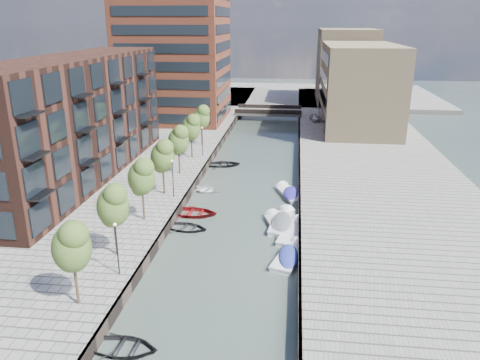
% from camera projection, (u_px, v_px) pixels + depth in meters
% --- Properties ---
extents(water, '(300.00, 300.00, 0.00)m').
position_uv_depth(water, '(255.00, 165.00, 64.21)').
color(water, '#38473F').
rests_on(water, ground).
extents(quay_left, '(60.00, 140.00, 1.00)m').
position_uv_depth(quay_left, '(9.00, 153.00, 68.09)').
color(quay_left, gray).
rests_on(quay_left, ground).
extents(quay_right, '(20.00, 140.00, 1.00)m').
position_uv_depth(quay_right, '(374.00, 165.00, 62.26)').
color(quay_right, gray).
rests_on(quay_right, ground).
extents(quay_wall_left, '(0.25, 140.00, 1.00)m').
position_uv_depth(quay_wall_left, '(211.00, 160.00, 64.74)').
color(quay_wall_left, '#332823').
rests_on(quay_wall_left, ground).
extents(quay_wall_right, '(0.25, 140.00, 1.00)m').
position_uv_depth(quay_wall_right, '(299.00, 163.00, 63.37)').
color(quay_wall_right, '#332823').
rests_on(quay_wall_right, ground).
extents(far_closure, '(80.00, 40.00, 1.00)m').
position_uv_depth(far_closure, '(275.00, 95.00, 120.41)').
color(far_closure, gray).
rests_on(far_closure, ground).
extents(apartment_block, '(8.00, 38.00, 14.00)m').
position_uv_depth(apartment_block, '(77.00, 118.00, 54.47)').
color(apartment_block, black).
rests_on(apartment_block, quay_left).
extents(tower, '(18.00, 18.00, 30.00)m').
position_uv_depth(tower, '(174.00, 36.00, 84.41)').
color(tower, brown).
rests_on(tower, quay_left).
extents(tan_block_near, '(12.00, 25.00, 14.00)m').
position_uv_depth(tan_block_near, '(359.00, 86.00, 80.49)').
color(tan_block_near, '#9F8561').
rests_on(tan_block_near, quay_right).
extents(tan_block_far, '(12.00, 20.00, 16.00)m').
position_uv_depth(tan_block_far, '(345.00, 66.00, 104.59)').
color(tan_block_far, '#9F8561').
rests_on(tan_block_far, quay_right).
extents(bridge, '(13.00, 6.00, 1.30)m').
position_uv_depth(bridge, '(269.00, 112.00, 93.82)').
color(bridge, gray).
rests_on(bridge, ground).
extents(tree_0, '(2.50, 2.50, 5.95)m').
position_uv_depth(tree_0, '(71.00, 245.00, 29.63)').
color(tree_0, '#382619').
rests_on(tree_0, quay_left).
extents(tree_1, '(2.50, 2.50, 5.95)m').
position_uv_depth(tree_1, '(113.00, 204.00, 36.21)').
color(tree_1, '#382619').
rests_on(tree_1, quay_left).
extents(tree_2, '(2.50, 2.50, 5.95)m').
position_uv_depth(tree_2, '(141.00, 176.00, 42.78)').
color(tree_2, '#382619').
rests_on(tree_2, quay_left).
extents(tree_3, '(2.50, 2.50, 5.95)m').
position_uv_depth(tree_3, '(162.00, 155.00, 49.36)').
color(tree_3, '#382619').
rests_on(tree_3, quay_left).
extents(tree_4, '(2.50, 2.50, 5.95)m').
position_uv_depth(tree_4, '(178.00, 139.00, 55.93)').
color(tree_4, '#382619').
rests_on(tree_4, quay_left).
extents(tree_5, '(2.50, 2.50, 5.95)m').
position_uv_depth(tree_5, '(191.00, 127.00, 62.51)').
color(tree_5, '#382619').
rests_on(tree_5, quay_left).
extents(tree_6, '(2.50, 2.50, 5.95)m').
position_uv_depth(tree_6, '(201.00, 116.00, 69.08)').
color(tree_6, '#382619').
rests_on(tree_6, quay_left).
extents(lamp_0, '(0.24, 0.24, 4.12)m').
position_uv_depth(lamp_0, '(117.00, 243.00, 33.83)').
color(lamp_0, black).
rests_on(lamp_0, quay_left).
extents(lamp_1, '(0.24, 0.24, 4.12)m').
position_uv_depth(lamp_1, '(173.00, 175.00, 48.85)').
color(lamp_1, black).
rests_on(lamp_1, quay_left).
extents(lamp_2, '(0.24, 0.24, 4.12)m').
position_uv_depth(lamp_2, '(202.00, 138.00, 63.88)').
color(lamp_2, black).
rests_on(lamp_2, quay_left).
extents(sloop_0, '(4.53, 3.33, 0.91)m').
position_uv_depth(sloop_0, '(123.00, 351.00, 28.08)').
color(sloop_0, black).
rests_on(sloop_0, ground).
extents(sloop_1, '(4.53, 3.55, 0.86)m').
position_uv_depth(sloop_1, '(186.00, 229.00, 44.33)').
color(sloop_1, black).
rests_on(sloop_1, ground).
extents(sloop_2, '(5.20, 3.83, 1.05)m').
position_uv_depth(sloop_2, '(193.00, 215.00, 47.59)').
color(sloop_2, maroon).
rests_on(sloop_2, ground).
extents(sloop_3, '(4.79, 4.18, 0.83)m').
position_uv_depth(sloop_3, '(205.00, 191.00, 54.24)').
color(sloop_3, white).
rests_on(sloop_3, ground).
extents(sloop_4, '(5.25, 4.20, 0.97)m').
position_uv_depth(sloop_4, '(223.00, 166.00, 63.63)').
color(sloop_4, black).
rests_on(sloop_4, ground).
extents(motorboat_0, '(3.12, 5.44, 1.72)m').
position_uv_depth(motorboat_0, '(290.00, 256.00, 38.89)').
color(motorboat_0, white).
rests_on(motorboat_0, ground).
extents(motorboat_1, '(2.57, 5.93, 1.92)m').
position_uv_depth(motorboat_1, '(283.00, 222.00, 45.45)').
color(motorboat_1, white).
rests_on(motorboat_1, ground).
extents(motorboat_2, '(2.86, 5.67, 1.80)m').
position_uv_depth(motorboat_2, '(293.00, 232.00, 43.49)').
color(motorboat_2, white).
rests_on(motorboat_2, ground).
extents(motorboat_3, '(3.56, 5.50, 1.74)m').
position_uv_depth(motorboat_3, '(289.00, 194.00, 52.90)').
color(motorboat_3, silver).
rests_on(motorboat_3, ground).
extents(motorboat_4, '(3.04, 5.14, 1.62)m').
position_uv_depth(motorboat_4, '(277.00, 224.00, 45.10)').
color(motorboat_4, '#BDBCBB').
rests_on(motorboat_4, ground).
extents(car, '(2.29, 3.96, 1.27)m').
position_uv_depth(car, '(315.00, 118.00, 86.84)').
color(car, '#B5B6BA').
rests_on(car, quay_right).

